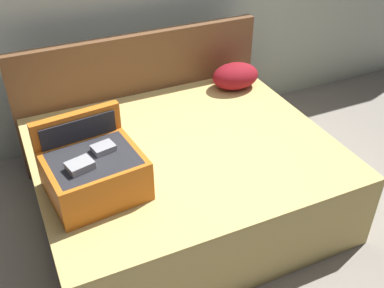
{
  "coord_description": "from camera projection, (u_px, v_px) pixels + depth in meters",
  "views": [
    {
      "loc": [
        -1.01,
        -1.91,
        2.34
      ],
      "look_at": [
        0.0,
        0.27,
        0.67
      ],
      "focal_mm": 42.52,
      "sensor_mm": 36.0,
      "label": 1
    }
  ],
  "objects": [
    {
      "name": "ground_plane",
      "position": [
        209.0,
        245.0,
        3.11
      ],
      "size": [
        12.0,
        12.0,
        0.0
      ],
      "primitive_type": "plane",
      "color": "gray"
    },
    {
      "name": "pillow_near_headboard",
      "position": [
        235.0,
        76.0,
        3.73
      ],
      "size": [
        0.4,
        0.29,
        0.21
      ],
      "primitive_type": "ellipsoid",
      "rotation": [
        0.0,
        0.0,
        -0.01
      ],
      "color": "maroon",
      "rests_on": "bed"
    },
    {
      "name": "hard_case_large",
      "position": [
        94.0,
        170.0,
        2.62
      ],
      "size": [
        0.58,
        0.54,
        0.43
      ],
      "rotation": [
        0.0,
        0.0,
        0.11
      ],
      "color": "#D16619",
      "rests_on": "bed"
    },
    {
      "name": "bed",
      "position": [
        185.0,
        179.0,
        3.25
      ],
      "size": [
        1.98,
        1.67,
        0.57
      ],
      "primitive_type": "cube",
      "color": "tan",
      "rests_on": "ground"
    },
    {
      "name": "headboard",
      "position": [
        142.0,
        95.0,
        3.76
      ],
      "size": [
        2.02,
        0.08,
        1.06
      ],
      "primitive_type": "cube",
      "color": "brown",
      "rests_on": "ground"
    }
  ]
}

